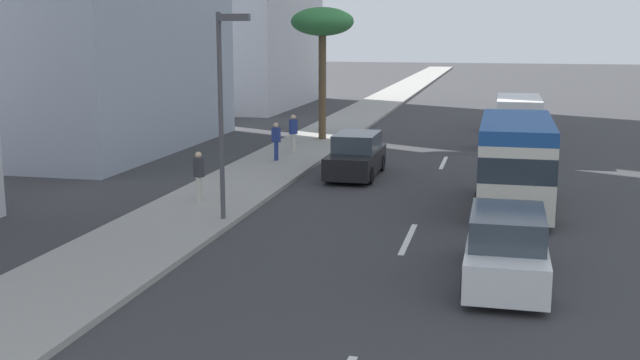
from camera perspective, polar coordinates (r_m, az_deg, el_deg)
ground_plane at (r=37.82m, az=9.57°, el=2.36°), size 198.00×198.00×0.00m
sidewalk_right at (r=38.82m, az=-0.48°, el=2.84°), size 162.00×3.41×0.15m
lane_stripe_mid at (r=21.19m, az=6.50°, el=-4.31°), size 3.20×0.16×0.01m
lane_stripe_far at (r=33.43m, az=9.06°, el=1.26°), size 3.20×0.16×0.01m
car_lead at (r=17.81m, az=13.54°, el=-4.90°), size 4.62×1.80×1.67m
car_second at (r=29.93m, az=2.67°, el=1.76°), size 4.43×1.79×1.66m
van_third at (r=36.54m, az=14.35°, el=4.18°), size 4.97×2.07×2.56m
car_fourth at (r=45.24m, az=14.00°, el=4.52°), size 4.78×1.80×1.54m
minibus_fifth at (r=25.03m, az=14.17°, el=1.43°), size 6.31×2.30×2.84m
pedestrian_near_lamp at (r=25.22m, az=-8.89°, el=0.45°), size 0.37×0.39×1.59m
pedestrian_mid_block at (r=32.73m, az=-3.24°, el=2.97°), size 0.30×0.37×1.60m
pedestrian_by_tree at (r=34.91m, az=-1.98°, el=3.58°), size 0.37×0.39×1.69m
palm_tree at (r=38.92m, az=0.17°, el=11.32°), size 3.11×3.11×6.52m
street_lamp at (r=22.24m, az=-7.05°, el=6.50°), size 0.24×0.97×5.91m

